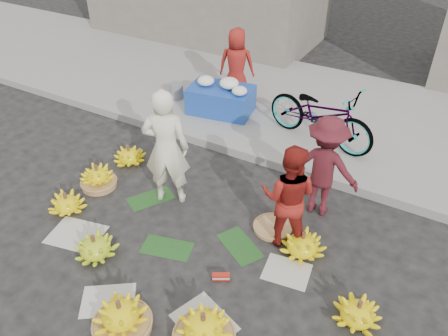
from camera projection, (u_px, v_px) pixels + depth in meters
The scene contains 22 objects.
ground at pixel (182, 241), 5.73m from camera, with size 80.00×80.00×0.00m, color black.
curb at pixel (256, 156), 7.24m from camera, with size 40.00×0.25×0.15m, color gray.
sidewalk at pixel (303, 106), 8.74m from camera, with size 40.00×4.00×0.12m, color gray.
newspaper_scatter at pixel (144, 283), 5.16m from camera, with size 3.20×1.80×0.00m, color beige, non-canonical shape.
banana_leaves at pixel (184, 229), 5.91m from camera, with size 2.00×1.00×0.00m, color #164216, non-canonical shape.
banana_bunch_0 at pixel (67, 203), 6.16m from camera, with size 0.52×0.52×0.31m.
banana_bunch_1 at pixel (95, 247), 5.44m from camera, with size 0.64×0.64×0.34m.
banana_bunch_2 at pixel (121, 317), 4.57m from camera, with size 0.62×0.62×0.43m.
banana_bunch_3 at pixel (204, 329), 4.44m from camera, with size 0.69×0.69×0.44m.
banana_bunch_4 at pixel (358, 313), 4.66m from camera, with size 0.62×0.62×0.32m.
banana_bunch_5 at pixel (302, 244), 5.48m from camera, with size 0.62×0.62×0.35m.
banana_bunch_6 at pixel (98, 178), 6.60m from camera, with size 0.53×0.53×0.38m.
banana_bunch_7 at pixel (129, 155), 7.14m from camera, with size 0.63×0.63×0.32m.
basket_spare at pixel (273, 228), 5.90m from camera, with size 0.51×0.51×0.06m, color #9B7041.
incense_stack at pixel (221, 277), 5.18m from camera, with size 0.21×0.07×0.08m, color #B51F13.
vendor_cream at pixel (166, 148), 5.96m from camera, with size 0.64×0.42×1.74m, color white.
vendor_red at pixel (288, 197), 5.34m from camera, with size 0.70×0.55×1.44m, color #A12118.
man_striped at pixel (324, 167), 5.82m from camera, with size 0.96×0.55×1.48m, color maroon.
flower_table at pixel (221, 98), 8.24m from camera, with size 1.29×0.93×0.69m.
grey_bucket at pixel (176, 91), 8.79m from camera, with size 0.28×0.28×0.31m, color slate.
flower_vendor at pixel (237, 65), 8.46m from camera, with size 0.70×0.45×1.42m, color #A12118.
bicycle at pixel (321, 114), 7.24m from camera, with size 1.97×0.69×1.04m, color gray.
Camera 1 is at (2.51, -3.30, 4.11)m, focal length 35.00 mm.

